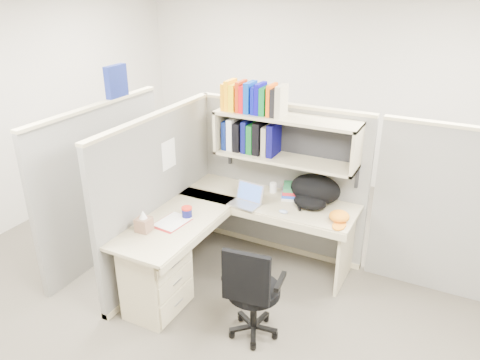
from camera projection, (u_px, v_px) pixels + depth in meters
The scene contains 14 objects.
ground at pixel (243, 292), 4.45m from camera, with size 6.00×6.00×0.00m, color #342F28.
room_shell at pixel (243, 129), 3.80m from camera, with size 6.00×6.00×6.00m.
cubicle at pixel (230, 181), 4.61m from camera, with size 3.79×1.84×1.95m.
desk at pixel (188, 257), 4.21m from camera, with size 1.74×1.75×0.73m.
laptop at pixel (245, 196), 4.47m from camera, with size 0.29×0.29×0.21m, color #A9A9AD, non-canonical shape.
backpack at pixel (313, 192), 4.45m from camera, with size 0.49×0.38×0.29m, color black, non-canonical shape.
orange_cap at pixel (339, 216), 4.20m from camera, with size 0.18×0.21×0.10m, color orange, non-canonical shape.
snack_canister at pixel (187, 212), 4.28m from camera, with size 0.10×0.10×0.10m.
tissue_box at pixel (144, 221), 4.02m from camera, with size 0.12×0.12×0.19m, color #87624C, non-canonical shape.
mouse at pixel (283, 212), 4.35m from camera, with size 0.09×0.06×0.03m, color #91A5CE.
paper_cup at pixel (273, 188), 4.76m from camera, with size 0.07×0.07×0.10m, color white.
book_stack at pixel (291, 191), 4.66m from camera, with size 0.19×0.25×0.12m, color slate, non-canonical shape.
loose_paper at pixel (173, 221), 4.21m from camera, with size 0.23×0.30×0.00m, color white, non-canonical shape.
task_chair at pixel (252, 305), 3.78m from camera, with size 0.49×0.46×0.91m.
Camera 1 is at (1.63, -3.25, 2.77)m, focal length 35.00 mm.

